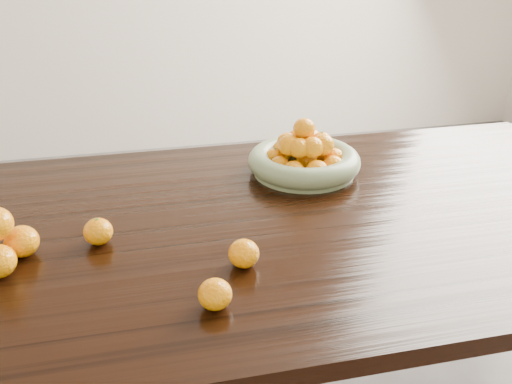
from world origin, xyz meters
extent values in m
cube|color=black|center=(0.00, 0.00, 0.73)|extent=(2.00, 1.00, 0.04)
cube|color=black|center=(0.93, 0.43, 0.35)|extent=(0.08, 0.08, 0.71)
cylinder|color=gray|center=(0.17, 0.24, 0.76)|extent=(0.28, 0.28, 0.01)
torus|color=gray|center=(0.17, 0.24, 0.79)|extent=(0.31, 0.31, 0.06)
ellipsoid|color=orange|center=(0.24, 0.28, 0.79)|extent=(0.06, 0.06, 0.06)
ellipsoid|color=orange|center=(0.19, 0.32, 0.79)|extent=(0.06, 0.06, 0.05)
ellipsoid|color=orange|center=(0.13, 0.31, 0.79)|extent=(0.06, 0.06, 0.06)
ellipsoid|color=orange|center=(0.10, 0.27, 0.79)|extent=(0.06, 0.06, 0.05)
ellipsoid|color=orange|center=(0.09, 0.21, 0.79)|extent=(0.05, 0.05, 0.05)
ellipsoid|color=orange|center=(0.12, 0.17, 0.79)|extent=(0.06, 0.06, 0.05)
ellipsoid|color=orange|center=(0.18, 0.15, 0.79)|extent=(0.06, 0.06, 0.06)
ellipsoid|color=orange|center=(0.23, 0.17, 0.79)|extent=(0.06, 0.06, 0.06)
ellipsoid|color=orange|center=(0.25, 0.23, 0.79)|extent=(0.06, 0.06, 0.05)
ellipsoid|color=orange|center=(0.18, 0.23, 0.79)|extent=(0.06, 0.06, 0.05)
ellipsoid|color=orange|center=(0.20, 0.27, 0.83)|extent=(0.06, 0.06, 0.06)
ellipsoid|color=orange|center=(0.16, 0.28, 0.84)|extent=(0.06, 0.06, 0.06)
ellipsoid|color=orange|center=(0.13, 0.27, 0.83)|extent=(0.06, 0.06, 0.05)
ellipsoid|color=orange|center=(0.12, 0.23, 0.84)|extent=(0.06, 0.06, 0.06)
ellipsoid|color=orange|center=(0.14, 0.20, 0.84)|extent=(0.06, 0.06, 0.05)
ellipsoid|color=orange|center=(0.18, 0.19, 0.84)|extent=(0.06, 0.06, 0.06)
ellipsoid|color=orange|center=(0.21, 0.21, 0.84)|extent=(0.06, 0.06, 0.06)
ellipsoid|color=orange|center=(0.22, 0.24, 0.84)|extent=(0.06, 0.06, 0.05)
ellipsoid|color=orange|center=(0.17, 0.24, 0.88)|extent=(0.06, 0.06, 0.06)
ellipsoid|color=orange|center=(-0.53, -0.05, 0.78)|extent=(0.07, 0.07, 0.07)
ellipsoid|color=orange|center=(-0.38, -0.03, 0.78)|extent=(0.06, 0.06, 0.06)
ellipsoid|color=orange|center=(-0.17, -0.32, 0.78)|extent=(0.06, 0.06, 0.06)
ellipsoid|color=orange|center=(-0.09, -0.19, 0.78)|extent=(0.06, 0.06, 0.06)
camera|label=1|loc=(-0.29, -1.15, 1.38)|focal=40.00mm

